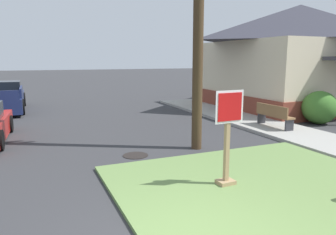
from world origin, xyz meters
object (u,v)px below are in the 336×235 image
object	(u,v)px
stop_sign	(227,141)
street_bench	(274,115)
pickup_truck_navy	(3,99)
manhole_cover	(135,155)

from	to	relation	value
stop_sign	street_bench	bearing A→B (deg)	40.39
pickup_truck_navy	street_bench	xyz separation A→B (m)	(9.66, -9.18, -0.03)
street_bench	pickup_truck_navy	bearing A→B (deg)	136.48
stop_sign	pickup_truck_navy	size ratio (longest dim) A/B	0.36
manhole_cover	pickup_truck_navy	distance (m)	11.00
stop_sign	pickup_truck_navy	world-z (taller)	stop_sign
street_bench	manhole_cover	bearing A→B (deg)	-169.20
pickup_truck_navy	street_bench	size ratio (longest dim) A/B	3.22
stop_sign	manhole_cover	distance (m)	3.26
stop_sign	pickup_truck_navy	bearing A→B (deg)	110.51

